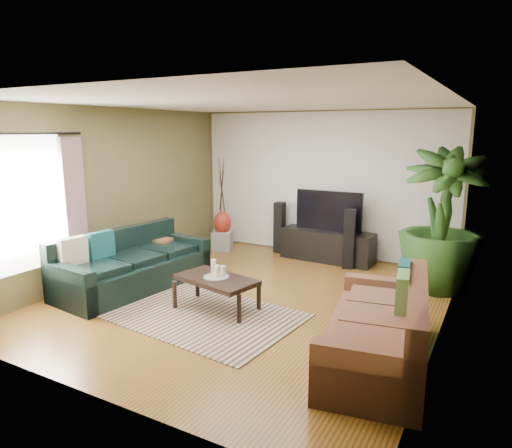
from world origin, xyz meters
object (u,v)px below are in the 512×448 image
Objects in this scene: television at (329,211)px; potted_plant at (442,220)px; speaker_right at (349,239)px; tv_stand at (327,246)px; vase at (222,223)px; speaker_left at (280,227)px; pedestal at (223,240)px; side_table at (161,253)px; sofa_left at (134,260)px; sofa_right at (376,323)px; coffee_table at (217,293)px.

potted_plant reaches higher than television.
television reaches higher than speaker_right.
vase reaches higher than tv_stand.
speaker_left is 2.67× the size of pedestal.
tv_stand is 2.98× the size of side_table.
speaker_right is 1.84× the size of side_table.
sofa_left is 3.08m from speaker_left.
speaker_right is 1.63m from potted_plant.
sofa_right is at bearing -90.51° from sofa_left.
vase is at bearing 133.99° from coffee_table.
pedestal is at bearing 174.62° from potted_plant.
side_table is at bearing -98.38° from vase.
tv_stand is 3.53× the size of vase.
tv_stand is (0.48, 2.91, 0.06)m from coffee_table.
side_table is (-0.23, -1.59, -0.26)m from vase.
tv_stand is 2.21m from potted_plant.
pedestal is 0.78× the size of vase.
potted_plant is 4.18m from pedestal.
television is 2.08m from potted_plant.
sofa_right is 4.89m from pedestal.
television is at bearing 7.52° from pedestal.
sofa_left reaches higher than tv_stand.
coffee_table is at bearing -58.50° from vase.
pedestal is at bearing -137.62° from sofa_right.
sofa_left is at bearing -106.71° from sofa_right.
television is at bearing 92.25° from tv_stand.
speaker_right is 0.49× the size of potted_plant.
speaker_right is at bearing -25.72° from tv_stand.
coffee_table is at bearing -29.78° from side_table.
potted_plant is (1.49, -0.39, 0.54)m from speaker_right.
sofa_right reaches higher than pedestal.
sofa_right is at bearing -95.25° from potted_plant.
speaker_left is 3.14m from potted_plant.
vase reaches higher than coffee_table.
sofa_left is at bearing -148.04° from speaker_right.
speaker_left is 1.55m from speaker_right.
pedestal is (-1.08, -0.37, -0.31)m from speaker_left.
coffee_table is at bearing -58.50° from pedestal.
speaker_right is at bearing -13.67° from speaker_left.
vase is at bearing 81.62° from side_table.
side_table is at bearing -118.81° from sofa_right.
sofa_left is 3.47m from tv_stand.
tv_stand is at bearing 6.99° from vase.
television is (0.48, 2.93, 0.70)m from coffee_table.
side_table is at bearing -98.38° from pedestal.
coffee_table is (-2.21, 0.38, -0.20)m from sofa_right.
television is at bearing 7.52° from vase.
sofa_right is 5.57× the size of pedestal.
potted_plant is (2.45, 2.27, 0.84)m from coffee_table.
potted_plant is 4.54m from side_table.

